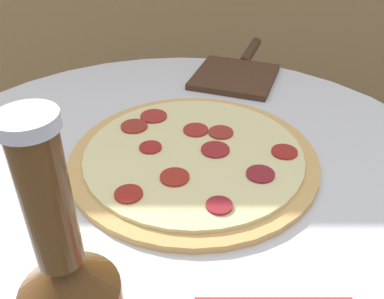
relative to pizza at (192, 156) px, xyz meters
The scene contains 4 objects.
table 0.19m from the pizza, 126.47° to the right, with size 0.86×0.86×0.70m.
fence_panel 0.68m from the pizza, 92.14° to the left, with size 1.67×0.04×1.50m.
pizza is the anchor object (origin of this frame).
pizza_paddle 0.32m from the pizza, 73.19° to the left, with size 0.20×0.30×0.02m.
Camera 1 is at (0.02, -0.48, 1.07)m, focal length 40.00 mm.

